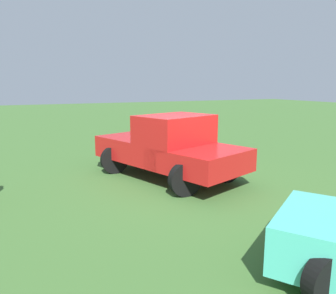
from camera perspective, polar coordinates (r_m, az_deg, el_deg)
ground_plane at (r=9.21m, az=2.59°, el=-6.07°), size 80.00×80.00×0.00m
pickup_truck at (r=9.36m, az=0.50°, el=0.27°), size 3.41×4.99×1.84m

